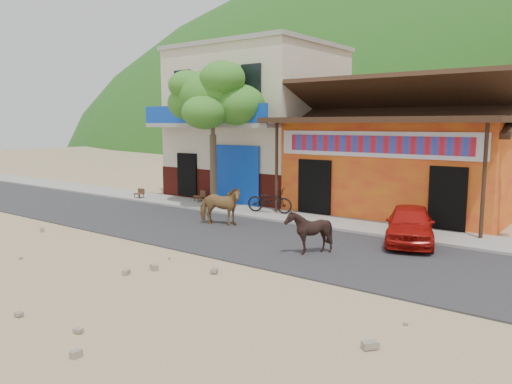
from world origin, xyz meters
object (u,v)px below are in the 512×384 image
Objects in this scene: red_car at (410,224)px; scooter at (270,200)px; tree at (213,135)px; cow_tan at (220,206)px; cafe_chair_right at (139,189)px; cow_dark at (309,231)px; cafe_chair_left at (200,191)px.

red_car reaches higher than scooter.
tree reaches higher than cow_tan.
cafe_chair_right is (-7.15, -0.56, -0.09)m from scooter.
tree reaches higher than red_car.
cow_dark is 1.54× the size of cafe_chair_right.
cow_dark is 0.37× the size of red_car.
cafe_chair_right is (-3.00, -0.94, -0.05)m from cafe_chair_left.
cow_tan reaches higher than cafe_chair_right.
cafe_chair_right is at bearing -175.64° from tree.
cow_dark is at bearing -129.80° from cow_tan.
scooter is at bearing -6.55° from cafe_chair_right.
cow_dark is at bearing -11.59° from cafe_chair_left.
cafe_chair_left is at bearing 70.68° from scooter.
cow_dark is 0.67× the size of scooter.
cafe_chair_left is at bearing 156.55° from tree.
cafe_chair_left is at bearing -131.02° from cow_dark.
scooter is 2.04× the size of cafe_chair_left.
cafe_chair_left is at bearing 151.02° from red_car.
cow_tan reaches higher than cafe_chair_left.
cow_tan is 4.98m from cafe_chair_left.
cow_dark is at bearing -28.95° from tree.
scooter is at bearing -26.80° from cow_tan.
cow_dark is 5.95m from scooter.
tree is at bearing -6.65° from cafe_chair_right.
cafe_chair_right is at bearing 80.44° from scooter.
cow_dark is 3.38m from red_car.
red_car is (6.26, 1.45, -0.11)m from cow_tan.
tree is 9.19m from red_car.
tree is 2.97m from cafe_chair_left.
tree is at bearing 153.50° from red_car.
scooter is at bearing -146.73° from cow_dark.
tree is at bearing 23.81° from cow_tan.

